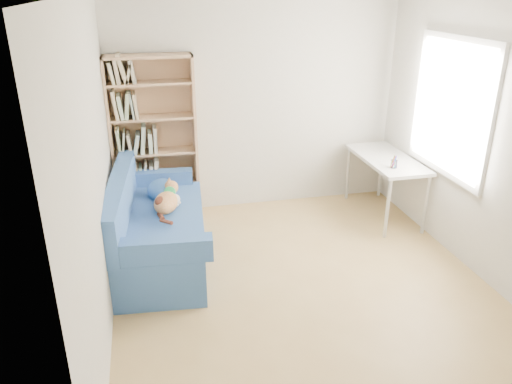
% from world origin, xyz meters
% --- Properties ---
extents(ground, '(4.00, 4.00, 0.00)m').
position_xyz_m(ground, '(0.00, 0.00, 0.00)').
color(ground, '#A7844B').
rests_on(ground, ground).
extents(room_shell, '(3.54, 4.04, 2.62)m').
position_xyz_m(room_shell, '(0.10, 0.03, 1.64)').
color(room_shell, silver).
rests_on(room_shell, ground).
extents(sofa, '(1.04, 1.93, 0.92)m').
position_xyz_m(sofa, '(-1.33, 0.82, 0.35)').
color(sofa, '#264B88').
rests_on(sofa, ground).
extents(bookshelf, '(0.98, 0.30, 1.95)m').
position_xyz_m(bookshelf, '(-1.25, 1.83, 0.90)').
color(bookshelf, tan).
rests_on(bookshelf, ground).
extents(desk, '(0.57, 1.24, 0.75)m').
position_xyz_m(desk, '(1.45, 1.30, 0.68)').
color(desk, silver).
rests_on(desk, ground).
extents(pen_cup, '(0.08, 0.08, 0.15)m').
position_xyz_m(pen_cup, '(1.35, 0.96, 0.80)').
color(pen_cup, white).
rests_on(pen_cup, desk).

